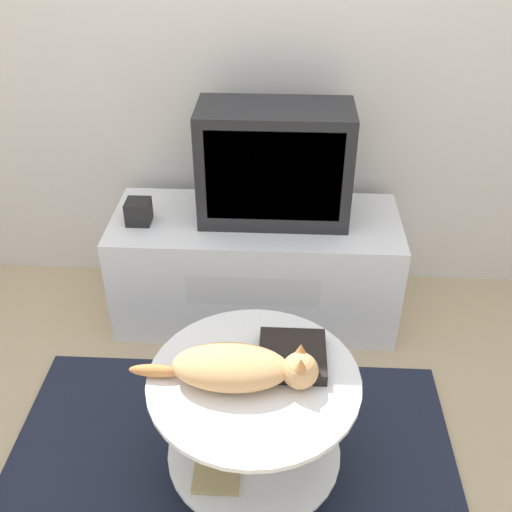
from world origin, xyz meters
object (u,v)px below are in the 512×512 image
(tv, at_px, (274,164))
(cat, at_px, (240,368))
(speaker, at_px, (139,212))
(dvd_box, at_px, (292,356))

(tv, distance_m, cat, 1.01)
(speaker, distance_m, dvd_box, 1.04)
(cat, bearing_deg, speaker, 120.23)
(speaker, distance_m, cat, 1.03)
(tv, bearing_deg, speaker, -171.88)
(dvd_box, relative_size, cat, 0.37)
(tv, height_order, speaker, tv)
(speaker, height_order, dvd_box, speaker)
(tv, distance_m, speaker, 0.62)
(cat, bearing_deg, tv, 86.52)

